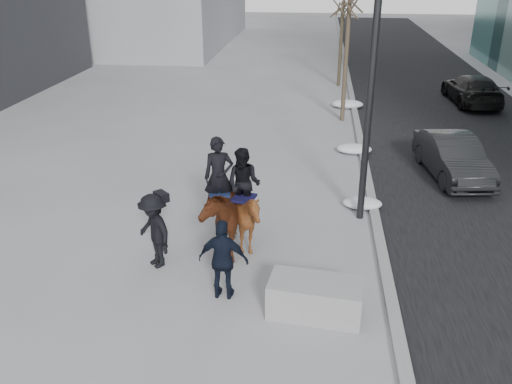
# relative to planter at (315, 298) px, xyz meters

# --- Properties ---
(ground) EXTENTS (120.00, 120.00, 0.00)m
(ground) POSITION_rel_planter_xyz_m (-1.45, 1.23, -0.36)
(ground) COLOR gray
(ground) RESTS_ON ground
(road) EXTENTS (8.00, 90.00, 0.01)m
(road) POSITION_rel_planter_xyz_m (5.55, 11.23, -0.36)
(road) COLOR black
(road) RESTS_ON ground
(curb) EXTENTS (0.25, 90.00, 0.12)m
(curb) POSITION_rel_planter_xyz_m (1.55, 11.23, -0.30)
(curb) COLOR gray
(curb) RESTS_ON ground
(planter) EXTENTS (1.91, 1.12, 0.73)m
(planter) POSITION_rel_planter_xyz_m (0.00, 0.00, 0.00)
(planter) COLOR gray
(planter) RESTS_ON ground
(car_near) EXTENTS (1.96, 4.21, 1.33)m
(car_near) POSITION_rel_planter_xyz_m (4.20, 7.78, 0.30)
(car_near) COLOR black
(car_near) RESTS_ON ground
(car_far) EXTENTS (2.17, 4.82, 1.37)m
(car_far) POSITION_rel_planter_xyz_m (7.12, 17.50, 0.32)
(car_far) COLOR black
(car_far) RESTS_ON ground
(tree_near) EXTENTS (1.20, 1.20, 5.81)m
(tree_near) POSITION_rel_planter_xyz_m (0.95, 13.89, 2.54)
(tree_near) COLOR #3A2E22
(tree_near) RESTS_ON ground
(tree_far) EXTENTS (1.20, 1.20, 4.84)m
(tree_far) POSITION_rel_planter_xyz_m (0.95, 20.69, 2.06)
(tree_far) COLOR #3A3122
(tree_far) RESTS_ON ground
(mounted_left) EXTENTS (1.44, 2.31, 2.77)m
(mounted_left) POSITION_rel_planter_xyz_m (-2.32, 2.35, 0.67)
(mounted_left) COLOR #461E0E
(mounted_left) RESTS_ON ground
(mounted_right) EXTENTS (1.62, 1.74, 2.50)m
(mounted_right) POSITION_rel_planter_xyz_m (-1.75, 2.41, 0.64)
(mounted_right) COLOR #501B10
(mounted_right) RESTS_ON ground
(feeder) EXTENTS (1.05, 0.89, 1.75)m
(feeder) POSITION_rel_planter_xyz_m (-1.88, 0.36, 0.51)
(feeder) COLOR black
(feeder) RESTS_ON ground
(camera_crew) EXTENTS (1.27, 1.26, 1.75)m
(camera_crew) POSITION_rel_planter_xyz_m (-3.63, 1.42, 0.52)
(camera_crew) COLOR black
(camera_crew) RESTS_ON ground
(lamppost) EXTENTS (0.25, 2.59, 9.09)m
(lamppost) POSITION_rel_planter_xyz_m (1.15, 4.67, 4.63)
(lamppost) COLOR black
(lamppost) RESTS_ON ground
(snow_piles) EXTENTS (1.44, 11.72, 0.37)m
(snow_piles) POSITION_rel_planter_xyz_m (1.25, 11.73, -0.20)
(snow_piles) COLOR silver
(snow_piles) RESTS_ON ground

